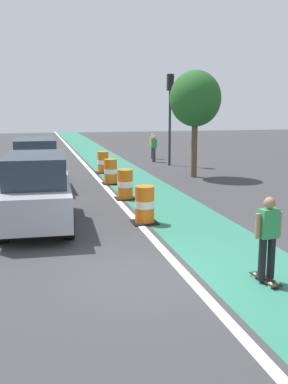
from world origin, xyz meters
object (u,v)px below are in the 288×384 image
(traffic_barrel_far, at_px, (103,163))
(pedestrian_crossing, at_px, (154,148))
(traffic_light_corner, at_px, (170,103))
(parked_suv_nearest, at_px, (37,190))
(traffic_barrel_front, at_px, (145,205))
(parked_suv_second, at_px, (35,163))
(skateboarder_on_lane, at_px, (268,237))
(traffic_barrel_back, at_px, (111,172))
(street_tree_sidewalk, at_px, (195,99))
(traffic_barrel_mid, at_px, (125,185))
(pedestrian_waiting, at_px, (153,145))

(traffic_barrel_far, bearing_deg, pedestrian_crossing, 45.40)
(traffic_light_corner, xyz_separation_m, pedestrian_crossing, (-0.47, 1.69, -2.64))
(parked_suv_nearest, bearing_deg, traffic_barrel_front, -7.72)
(traffic_barrel_front, distance_m, traffic_light_corner, 13.31)
(parked_suv_second, distance_m, pedestrian_crossing, 10.07)
(skateboarder_on_lane, xyz_separation_m, traffic_barrel_back, (-1.02, 11.69, -0.38))
(skateboarder_on_lane, height_order, parked_suv_second, parked_suv_second)
(traffic_barrel_back, distance_m, traffic_barrel_far, 3.31)
(traffic_light_corner, bearing_deg, street_tree_sidewalk, -91.89)
(traffic_barrel_mid, xyz_separation_m, pedestrian_waiting, (4.28, 12.06, 0.33))
(pedestrian_waiting, bearing_deg, skateboarder_on_lane, -98.98)
(traffic_barrel_mid, relative_size, pedestrian_crossing, 0.68)
(pedestrian_crossing, bearing_deg, parked_suv_second, -134.54)
(parked_suv_nearest, height_order, parked_suv_second, same)
(parked_suv_nearest, height_order, traffic_barrel_mid, parked_suv_nearest)
(traffic_barrel_mid, xyz_separation_m, traffic_barrel_far, (0.21, 6.62, 0.00))
(traffic_barrel_front, distance_m, traffic_barrel_far, 10.11)
(parked_suv_second, relative_size, traffic_barrel_back, 4.24)
(parked_suv_second, bearing_deg, parked_suv_nearest, -90.10)
(parked_suv_nearest, distance_m, traffic_barrel_far, 10.27)
(pedestrian_crossing, xyz_separation_m, pedestrian_waiting, (0.37, 1.69, 0.00))
(skateboarder_on_lane, bearing_deg, street_tree_sidewalk, 75.87)
(skateboarder_on_lane, bearing_deg, traffic_barrel_mid, 97.15)
(traffic_barrel_far, xyz_separation_m, pedestrian_waiting, (4.07, 5.44, 0.33))
(traffic_barrel_front, bearing_deg, parked_suv_nearest, 172.28)
(parked_suv_nearest, distance_m, pedestrian_crossing, 15.19)
(parked_suv_second, distance_m, traffic_barrel_front, 7.34)
(traffic_barrel_back, relative_size, street_tree_sidewalk, 0.22)
(traffic_barrel_mid, xyz_separation_m, street_tree_sidewalk, (4.24, 4.28, 3.14))
(skateboarder_on_lane, distance_m, traffic_barrel_back, 11.74)
(traffic_light_corner, bearing_deg, parked_suv_second, -143.94)
(parked_suv_second, xyz_separation_m, traffic_light_corner, (7.53, 5.49, 2.47))
(traffic_barrel_back, bearing_deg, pedestrian_crossing, 61.23)
(parked_suv_second, distance_m, traffic_light_corner, 9.64)
(skateboarder_on_lane, distance_m, traffic_barrel_mid, 8.45)
(street_tree_sidewalk, bearing_deg, traffic_barrel_mid, -134.72)
(parked_suv_nearest, bearing_deg, street_tree_sidewalk, 44.81)
(skateboarder_on_lane, relative_size, traffic_barrel_back, 1.55)
(skateboarder_on_lane, height_order, traffic_light_corner, traffic_light_corner)
(traffic_barrel_mid, bearing_deg, pedestrian_waiting, 70.46)
(skateboarder_on_lane, bearing_deg, pedestrian_waiting, 81.02)
(skateboarder_on_lane, xyz_separation_m, street_tree_sidewalk, (3.19, 12.66, 2.76))
(traffic_barrel_far, relative_size, traffic_light_corner, 0.21)
(traffic_barrel_back, height_order, traffic_light_corner, traffic_light_corner)
(skateboarder_on_lane, distance_m, street_tree_sidewalk, 13.34)
(traffic_barrel_back, bearing_deg, traffic_light_corner, 51.01)
(traffic_barrel_mid, relative_size, traffic_light_corner, 0.21)
(parked_suv_second, height_order, traffic_barrel_far, parked_suv_second)
(parked_suv_second, xyz_separation_m, traffic_barrel_front, (3.01, -6.68, -0.50))
(traffic_barrel_front, relative_size, pedestrian_waiting, 0.68)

